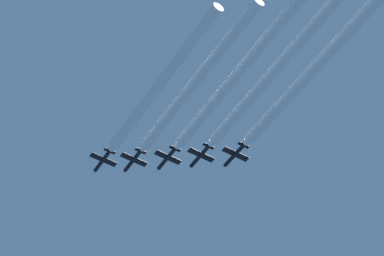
% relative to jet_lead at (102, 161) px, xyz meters
% --- Properties ---
extents(jet_lead, '(9.11, 13.27, 3.19)m').
position_rel_jet_lead_xyz_m(jet_lead, '(0.00, 0.00, 0.00)').
color(jet_lead, black).
extents(jet_second_echelon, '(9.11, 13.27, 3.19)m').
position_rel_jet_lead_xyz_m(jet_second_echelon, '(7.82, -6.17, -1.10)').
color(jet_second_echelon, black).
extents(jet_third_echelon, '(9.11, 13.27, 3.19)m').
position_rel_jet_lead_xyz_m(jet_third_echelon, '(16.19, -13.40, -1.86)').
color(jet_third_echelon, black).
extents(jet_fourth_echelon, '(9.11, 13.27, 3.19)m').
position_rel_jet_lead_xyz_m(jet_fourth_echelon, '(23.88, -20.85, -3.12)').
color(jet_fourth_echelon, black).
extents(jet_fifth_echelon, '(9.11, 13.27, 3.19)m').
position_rel_jet_lead_xyz_m(jet_fifth_echelon, '(32.06, -27.94, -4.49)').
color(jet_fifth_echelon, black).
extents(smoke_trail_lead, '(3.40, 62.13, 3.40)m').
position_rel_jet_lead_xyz_m(smoke_trail_lead, '(0.00, -37.09, -0.03)').
color(smoke_trail_lead, white).
extents(smoke_trail_second_echelon, '(3.40, 63.65, 3.40)m').
position_rel_jet_lead_xyz_m(smoke_trail_second_echelon, '(7.82, -44.02, -1.13)').
color(smoke_trail_second_echelon, white).
extents(smoke_trail_third_echelon, '(3.40, 78.64, 3.40)m').
position_rel_jet_lead_xyz_m(smoke_trail_third_echelon, '(16.19, -58.74, -1.89)').
color(smoke_trail_third_echelon, white).
extents(smoke_trail_fourth_echelon, '(3.40, 70.67, 3.40)m').
position_rel_jet_lead_xyz_m(smoke_trail_fourth_echelon, '(23.88, -62.21, -3.15)').
color(smoke_trail_fourth_echelon, white).
extents(smoke_trail_fifth_echelon, '(3.40, 61.73, 3.40)m').
position_rel_jet_lead_xyz_m(smoke_trail_fifth_echelon, '(32.06, -64.84, -4.53)').
color(smoke_trail_fifth_echelon, white).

